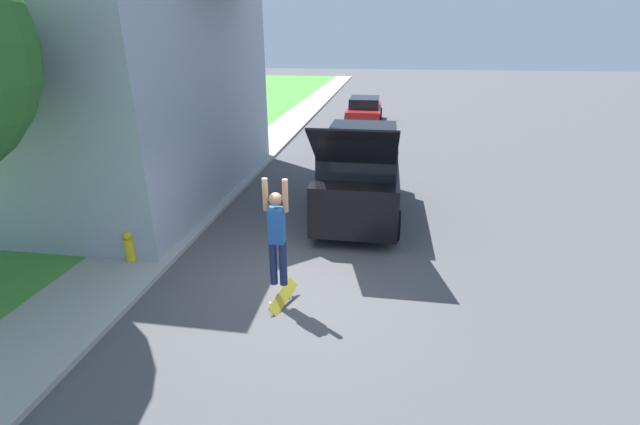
# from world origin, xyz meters

# --- Properties ---
(ground_plane) EXTENTS (120.00, 120.00, 0.00)m
(ground_plane) POSITION_xyz_m (0.00, 0.00, 0.00)
(ground_plane) COLOR #49494C
(lawn) EXTENTS (10.00, 80.00, 0.08)m
(lawn) POSITION_xyz_m (-8.00, 6.00, 0.04)
(lawn) COLOR #478E38
(lawn) RESTS_ON ground_plane
(sidewalk) EXTENTS (1.80, 80.00, 0.10)m
(sidewalk) POSITION_xyz_m (-3.60, 6.00, 0.05)
(sidewalk) COLOR #9E9E99
(sidewalk) RESTS_ON ground_plane
(house) EXTENTS (10.47, 9.44, 7.86)m
(house) POSITION_xyz_m (-7.76, 4.60, 4.15)
(house) COLOR #99A3B2
(house) RESTS_ON lawn
(suv_parked) EXTENTS (2.06, 5.29, 2.82)m
(suv_parked) POSITION_xyz_m (0.88, 3.68, 1.12)
(suv_parked) COLOR black
(suv_parked) RESTS_ON ground_plane
(car_down_street) EXTENTS (1.87, 4.19, 1.37)m
(car_down_street) POSITION_xyz_m (0.31, 16.65, 0.67)
(car_down_street) COLOR maroon
(car_down_street) RESTS_ON ground_plane
(skateboarder) EXTENTS (0.41, 0.22, 1.87)m
(skateboarder) POSITION_xyz_m (-0.19, -0.69, 1.38)
(skateboarder) COLOR #192347
(skateboarder) RESTS_ON ground_plane
(skateboard) EXTENTS (0.37, 0.75, 0.37)m
(skateboard) POSITION_xyz_m (-0.14, -0.65, 0.15)
(skateboard) COLOR #A89323
(skateboard) RESTS_ON ground_plane
(fire_hydrant) EXTENTS (0.20, 0.20, 0.64)m
(fire_hydrant) POSITION_xyz_m (-3.51, 0.26, 0.41)
(fire_hydrant) COLOR gold
(fire_hydrant) RESTS_ON sidewalk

